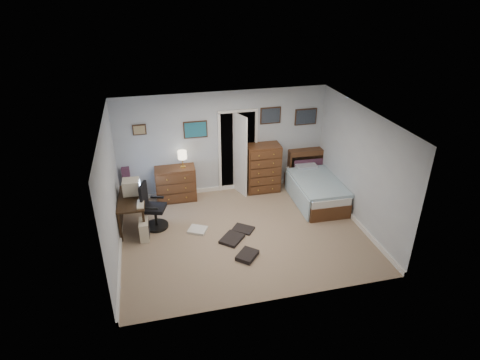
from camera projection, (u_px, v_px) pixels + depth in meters
name	position (u px, v px, depth m)	size (l,w,h in m)	color
floor	(243.00, 233.00, 8.39)	(5.00, 4.00, 0.02)	tan
computer_desk	(128.00, 204.00, 8.41)	(0.59, 1.20, 0.68)	#311F10
crt_monitor	(131.00, 187.00, 8.41)	(0.37, 0.34, 0.33)	beige
keyboard	(140.00, 204.00, 8.08)	(0.14, 0.36, 0.02)	beige
pc_tower	(144.00, 230.00, 8.13)	(0.20, 0.39, 0.41)	beige
office_chair	(152.00, 211.00, 8.42)	(0.63, 0.63, 1.03)	black
media_stack	(127.00, 184.00, 9.39)	(0.18, 0.18, 0.88)	maroon
low_dresser	(176.00, 184.00, 9.48)	(0.93, 0.47, 0.83)	#55351B
table_lamp	(182.00, 155.00, 9.20)	(0.21, 0.21, 0.40)	gold
doorway	(235.00, 147.00, 9.97)	(0.96, 1.12, 2.05)	black
tall_dresser	(263.00, 168.00, 9.82)	(0.82, 0.48, 1.20)	#55351B
headboard_bookcase	(308.00, 165.00, 10.22)	(1.04, 0.30, 0.93)	#55351B
bed	(315.00, 189.00, 9.49)	(1.06, 1.91, 0.62)	#55351B
wall_posters	(247.00, 122.00, 9.42)	(4.38, 0.04, 0.60)	#331E11
floor_clutter	(232.00, 241.00, 8.09)	(1.44, 1.59, 0.08)	black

